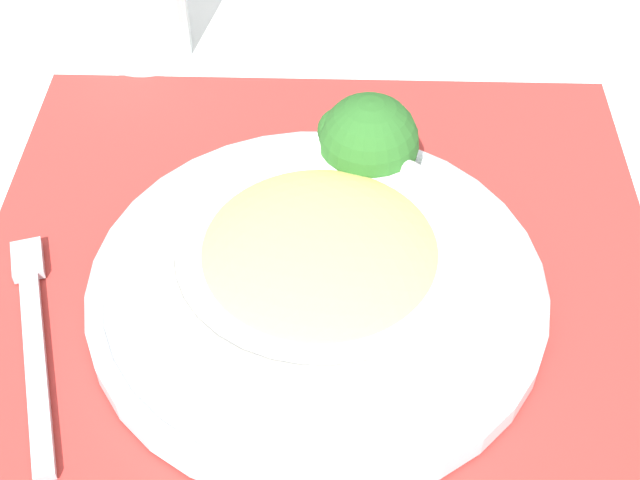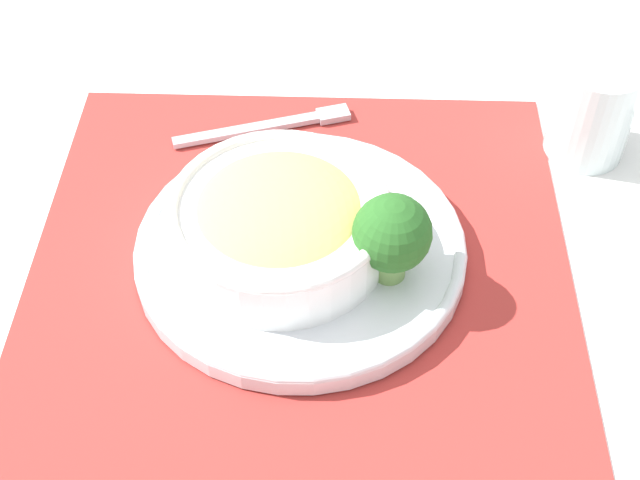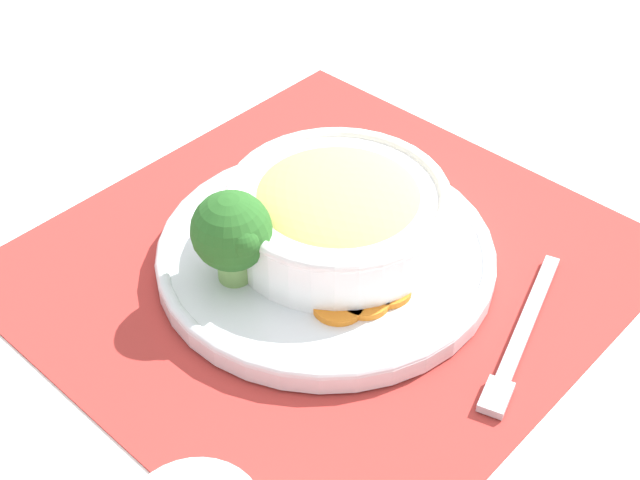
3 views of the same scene
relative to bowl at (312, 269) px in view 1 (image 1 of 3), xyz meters
The scene contains 10 objects.
ground_plane 0.05m from the bowl, 75.40° to the left, with size 4.00×4.00×0.00m, color white.
placemat 0.05m from the bowl, 75.40° to the left, with size 0.51×0.52×0.00m.
plate 0.04m from the bowl, 75.40° to the left, with size 0.29×0.29×0.02m.
bowl is the anchor object (origin of this frame).
broccoli_floret 0.10m from the bowl, 63.95° to the left, with size 0.07×0.07×0.08m.
carrot_slice_near 0.09m from the bowl, 123.26° to the left, with size 0.04×0.04×0.01m.
carrot_slice_middle 0.08m from the bowl, 138.72° to the left, with size 0.04×0.04×0.01m.
carrot_slice_far 0.08m from the bowl, 155.09° to the left, with size 0.04×0.04×0.01m.
water_glass 0.33m from the bowl, 110.88° to the left, with size 0.08×0.08×0.10m.
fork 0.18m from the bowl, behind, with size 0.05×0.18×0.01m.
Camera 1 is at (-0.03, -0.37, 0.44)m, focal length 50.00 mm.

